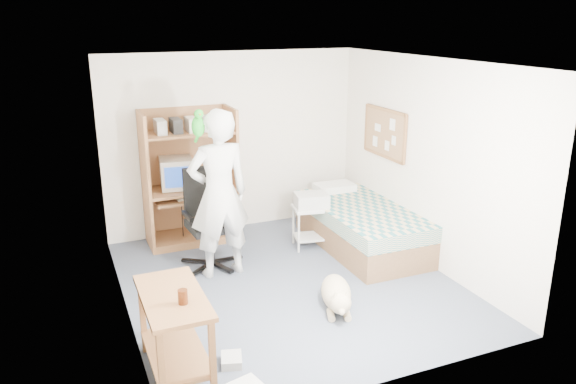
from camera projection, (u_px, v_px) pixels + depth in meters
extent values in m
plane|color=#404857|center=(289.00, 283.00, 6.47)|extent=(4.00, 4.00, 0.00)
cube|color=white|center=(233.00, 142.00, 7.85)|extent=(3.60, 0.02, 2.50)
cube|color=white|center=(426.00, 163.00, 6.76)|extent=(0.02, 4.00, 2.50)
cube|color=white|center=(118.00, 199.00, 5.43)|extent=(0.02, 4.00, 2.50)
cube|color=white|center=(289.00, 62.00, 5.72)|extent=(3.60, 4.00, 0.02)
cube|color=brown|center=(146.00, 182.00, 7.22)|extent=(0.04, 0.60, 1.80)
cube|color=brown|center=(232.00, 173.00, 7.65)|extent=(0.04, 0.60, 1.80)
cube|color=brown|center=(185.00, 172.00, 7.69)|extent=(1.20, 0.02, 1.80)
cube|color=brown|center=(191.00, 189.00, 7.48)|extent=(1.12, 0.60, 0.04)
cube|color=brown|center=(193.00, 198.00, 7.44)|extent=(1.00, 0.50, 0.03)
cube|color=brown|center=(188.00, 133.00, 7.26)|extent=(1.12, 0.55, 0.03)
cube|color=brown|center=(194.00, 237.00, 7.69)|extent=(1.12, 0.60, 0.10)
cube|color=brown|center=(361.00, 234.00, 7.43)|extent=(1.00, 2.00, 0.36)
cube|color=#2A6D71|center=(362.00, 214.00, 7.34)|extent=(1.02, 2.02, 0.20)
cube|color=white|center=(334.00, 188.00, 8.00)|extent=(0.55, 0.35, 0.12)
cube|color=brown|center=(173.00, 297.00, 4.62)|extent=(0.50, 1.00, 0.04)
cube|color=brown|center=(162.00, 373.00, 4.27)|extent=(0.05, 0.05, 0.70)
cube|color=brown|center=(213.00, 361.00, 4.42)|extent=(0.05, 0.05, 0.70)
cube|color=brown|center=(143.00, 317.00, 5.06)|extent=(0.05, 0.05, 0.70)
cube|color=brown|center=(187.00, 308.00, 5.21)|extent=(0.05, 0.05, 0.70)
cube|color=brown|center=(176.00, 353.00, 4.78)|extent=(0.46, 0.92, 0.03)
cube|color=olive|center=(385.00, 133.00, 7.49)|extent=(0.03, 0.90, 0.60)
cube|color=brown|center=(386.00, 110.00, 7.39)|extent=(0.04, 0.94, 0.04)
cube|color=brown|center=(383.00, 156.00, 7.58)|extent=(0.04, 0.94, 0.04)
cylinder|color=black|center=(212.00, 262.00, 6.91)|extent=(0.67, 0.67, 0.07)
cylinder|color=black|center=(211.00, 246.00, 6.85)|extent=(0.07, 0.07, 0.45)
cube|color=black|center=(211.00, 226.00, 6.77)|extent=(0.55, 0.55, 0.09)
cube|color=black|center=(202.00, 191.00, 6.88)|extent=(0.47, 0.10, 0.62)
cube|color=black|center=(187.00, 216.00, 6.60)|extent=(0.07, 0.34, 0.04)
cube|color=black|center=(232.00, 209.00, 6.84)|extent=(0.07, 0.34, 0.04)
imported|color=silver|center=(219.00, 194.00, 6.43)|extent=(0.75, 0.52, 1.98)
ellipsoid|color=#159527|center=(198.00, 126.00, 6.13)|extent=(0.15, 0.15, 0.23)
sphere|color=#159527|center=(199.00, 114.00, 6.05)|extent=(0.10, 0.10, 0.10)
cone|color=orange|center=(200.00, 115.00, 6.01)|extent=(0.04, 0.05, 0.04)
cylinder|color=#159527|center=(197.00, 138.00, 6.22)|extent=(0.04, 0.16, 0.14)
ellipsoid|color=tan|center=(336.00, 292.00, 5.94)|extent=(0.52, 0.72, 0.30)
sphere|color=tan|center=(341.00, 303.00, 5.57)|extent=(0.22, 0.22, 0.22)
cone|color=tan|center=(336.00, 295.00, 5.53)|extent=(0.06, 0.06, 0.08)
cone|color=tan|center=(347.00, 295.00, 5.53)|extent=(0.06, 0.06, 0.08)
ellipsoid|color=tan|center=(342.00, 311.00, 5.50)|extent=(0.11, 0.14, 0.07)
cylinder|color=tan|center=(332.00, 282.00, 6.29)|extent=(0.12, 0.21, 0.10)
cube|color=silver|center=(311.00, 208.00, 7.34)|extent=(0.53, 0.45, 0.04)
cube|color=silver|center=(311.00, 237.00, 7.46)|extent=(0.48, 0.41, 0.03)
cylinder|color=silver|center=(302.00, 234.00, 7.20)|extent=(0.03, 0.03, 0.54)
cylinder|color=silver|center=(330.00, 229.00, 7.36)|extent=(0.03, 0.03, 0.54)
cylinder|color=silver|center=(292.00, 226.00, 7.48)|extent=(0.03, 0.03, 0.54)
cylinder|color=silver|center=(320.00, 221.00, 7.64)|extent=(0.03, 0.03, 0.54)
cube|color=#B6B6B1|center=(311.00, 200.00, 7.31)|extent=(0.47, 0.39, 0.18)
cube|color=beige|center=(176.00, 173.00, 7.40)|extent=(0.47, 0.49, 0.39)
cube|color=navy|center=(178.00, 177.00, 7.20)|extent=(0.33, 0.06, 0.27)
cube|color=beige|center=(193.00, 196.00, 7.40)|extent=(0.47, 0.21, 0.03)
cylinder|color=gold|center=(215.00, 181.00, 7.53)|extent=(0.08, 0.08, 0.12)
cylinder|color=#401B0A|center=(183.00, 297.00, 4.46)|extent=(0.08, 0.08, 0.12)
cube|color=#B9B8B3|center=(232.00, 360.00, 4.96)|extent=(0.23, 0.26, 0.08)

